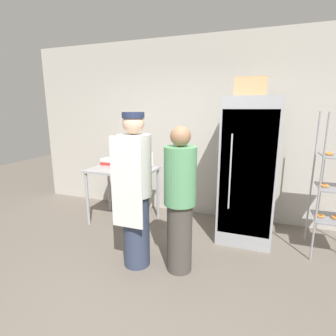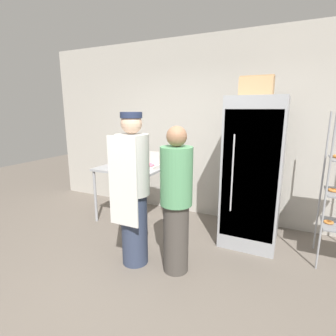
% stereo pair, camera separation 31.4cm
% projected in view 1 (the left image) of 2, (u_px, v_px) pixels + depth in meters
% --- Properties ---
extents(ground_plane, '(14.00, 14.00, 0.00)m').
position_uv_depth(ground_plane, '(153.00, 287.00, 2.70)').
color(ground_plane, '#6B6056').
extents(back_wall, '(6.40, 0.12, 2.93)m').
position_uv_depth(back_wall, '(202.00, 129.00, 4.37)').
color(back_wall, '#B7B2A8').
rests_on(back_wall, ground_plane).
extents(refrigerator, '(0.71, 0.76, 1.95)m').
position_uv_depth(refrigerator, '(248.00, 171.00, 3.56)').
color(refrigerator, '#9EA0A5').
rests_on(refrigerator, ground_plane).
extents(prep_counter, '(1.02, 0.71, 0.88)m').
position_uv_depth(prep_counter, '(123.00, 175.00, 4.14)').
color(prep_counter, '#9EA0A5').
rests_on(prep_counter, ground_plane).
extents(donut_box, '(0.30, 0.22, 0.26)m').
position_uv_depth(donut_box, '(142.00, 166.00, 4.08)').
color(donut_box, silver).
rests_on(donut_box, prep_counter).
extents(blender_pitcher, '(0.12, 0.12, 0.28)m').
position_uv_depth(blender_pitcher, '(127.00, 158.00, 4.28)').
color(blender_pitcher, '#99999E').
rests_on(blender_pitcher, prep_counter).
extents(binder_stack, '(0.32, 0.22, 0.10)m').
position_uv_depth(binder_stack, '(112.00, 161.00, 4.41)').
color(binder_stack, '#B72D2D').
rests_on(binder_stack, prep_counter).
extents(cardboard_storage_box, '(0.40, 0.27, 0.24)m').
position_uv_depth(cardboard_storage_box, '(251.00, 87.00, 3.35)').
color(cardboard_storage_box, tan).
rests_on(cardboard_storage_box, refrigerator).
extents(person_baker, '(0.37, 0.39, 1.76)m').
position_uv_depth(person_baker, '(135.00, 190.00, 2.91)').
color(person_baker, '#333D56').
rests_on(person_baker, ground_plane).
extents(person_customer, '(0.35, 0.35, 1.63)m').
position_uv_depth(person_customer, '(180.00, 200.00, 2.82)').
color(person_customer, '#47423D').
rests_on(person_customer, ground_plane).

